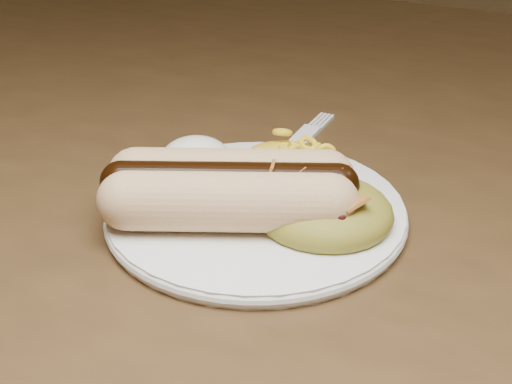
% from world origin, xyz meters
% --- Properties ---
extents(table, '(1.60, 0.90, 0.75)m').
position_xyz_m(table, '(0.00, 0.00, 0.66)').
color(table, '#442D17').
rests_on(table, floor).
extents(plate, '(0.25, 0.25, 0.01)m').
position_xyz_m(plate, '(-0.10, -0.17, 0.76)').
color(plate, silver).
rests_on(plate, table).
extents(hotdog, '(0.14, 0.12, 0.04)m').
position_xyz_m(hotdog, '(-0.11, -0.19, 0.78)').
color(hotdog, '#DFCA82').
rests_on(hotdog, plate).
extents(mac_and_cheese, '(0.08, 0.07, 0.03)m').
position_xyz_m(mac_and_cheese, '(-0.10, -0.11, 0.77)').
color(mac_and_cheese, yellow).
rests_on(mac_and_cheese, plate).
extents(sour_cream, '(0.07, 0.07, 0.03)m').
position_xyz_m(sour_cream, '(-0.16, -0.14, 0.78)').
color(sour_cream, white).
rests_on(sour_cream, plate).
extents(taco_salad, '(0.09, 0.09, 0.04)m').
position_xyz_m(taco_salad, '(-0.05, -0.17, 0.78)').
color(taco_salad, '#C67B2D').
rests_on(taco_salad, plate).
extents(fork, '(0.02, 0.13, 0.00)m').
position_xyz_m(fork, '(-0.12, -0.06, 0.75)').
color(fork, white).
rests_on(fork, table).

